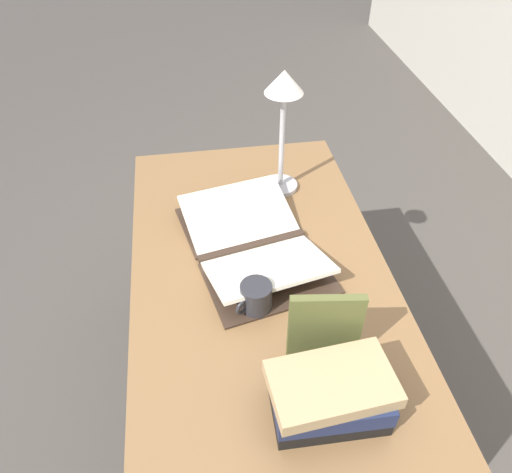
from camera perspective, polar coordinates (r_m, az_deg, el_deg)
ground_plane at (r=2.09m, az=0.35°, el=-17.97°), size 12.00×12.00×0.00m
reading_desk at (r=1.56m, az=0.44°, el=-6.10°), size 1.35×0.76×0.74m
open_book at (r=1.53m, az=-0.43°, el=-0.76°), size 0.60×0.46×0.08m
book_stack_tall at (r=1.17m, az=8.45°, el=-17.48°), size 0.18×0.28×0.13m
book_standing_upright at (r=1.21m, az=7.85°, el=-10.36°), size 0.04×0.18×0.22m
reading_lamp at (r=1.63m, az=3.14°, el=14.73°), size 0.12×0.12×0.44m
coffee_mug at (r=1.35m, az=-0.04°, el=-6.98°), size 0.09×0.11×0.09m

